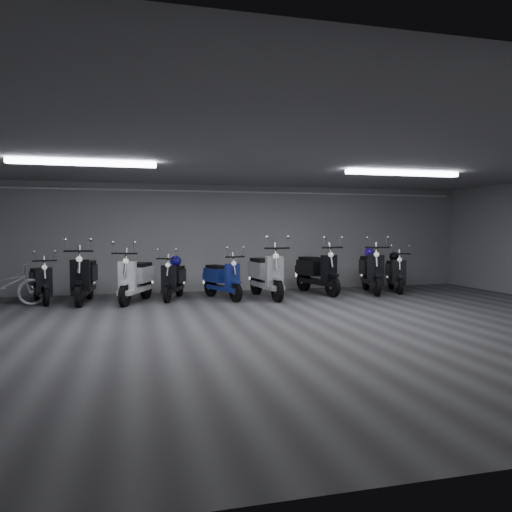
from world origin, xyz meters
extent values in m
cube|color=#3D3D3F|center=(0.00, 0.00, -0.01)|extent=(14.00, 10.00, 0.01)
cube|color=gray|center=(0.00, 0.00, 2.80)|extent=(14.00, 10.00, 0.01)
cube|color=gray|center=(0.00, 5.00, 1.40)|extent=(14.00, 0.01, 2.80)
cube|color=gray|center=(0.00, -5.00, 1.40)|extent=(14.00, 0.01, 2.80)
cube|color=white|center=(-3.00, 1.00, 2.74)|extent=(2.40, 0.18, 0.08)
cube|color=white|center=(3.00, 1.00, 2.74)|extent=(2.40, 0.18, 0.08)
cylinder|color=white|center=(0.00, 4.92, 2.62)|extent=(13.60, 0.05, 0.05)
imported|color=silver|center=(-4.90, 3.45, 0.55)|extent=(1.75, 0.78, 1.09)
sphere|color=#110B81|center=(-1.25, 3.85, 0.88)|extent=(0.26, 0.26, 0.26)
sphere|color=black|center=(4.50, 3.90, 0.91)|extent=(0.25, 0.25, 0.25)
sphere|color=#280E9F|center=(3.78, 3.89, 1.04)|extent=(0.24, 0.24, 0.24)
camera|label=1|loc=(-2.17, -7.65, 1.60)|focal=33.92mm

